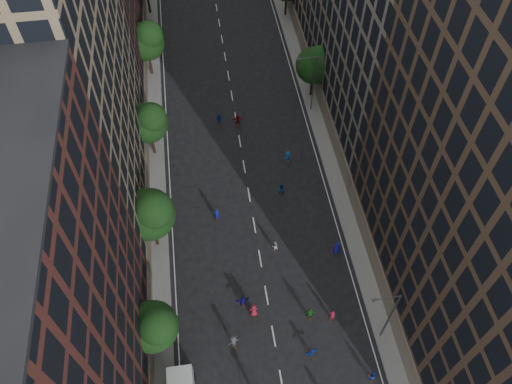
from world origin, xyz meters
TOP-DOWN VIEW (x-y plane):
  - ground at (0.00, 40.00)m, footprint 240.00×240.00m
  - sidewalk_left at (-12.00, 47.50)m, footprint 4.00×105.00m
  - sidewalk_right at (12.00, 47.50)m, footprint 4.00×105.00m
  - bldg_left_a at (-19.00, 11.00)m, footprint 14.00×22.00m
  - bldg_left_b at (-19.00, 35.00)m, footprint 14.00×26.00m
  - bldg_right_b at (19.00, 44.00)m, footprint 14.00×28.00m
  - tree_left_1 at (-11.02, 13.86)m, footprint 4.80×4.80m
  - tree_left_2 at (-10.99, 25.83)m, footprint 5.60×5.60m
  - tree_left_3 at (-11.02, 39.85)m, footprint 5.00×5.00m
  - tree_left_4 at (-11.00, 55.84)m, footprint 5.40×5.40m
  - tree_right_a at (11.38, 47.85)m, footprint 5.00×5.00m
  - streetlamp_near at (10.37, 12.00)m, footprint 2.64×0.22m
  - streetlamp_far at (10.37, 45.00)m, footprint 2.64×0.22m
  - skater_2 at (8.43, 8.04)m, footprint 0.84×0.71m
  - skater_4 at (-8.50, 10.71)m, footprint 1.05×0.66m
  - skater_5 at (3.34, 11.01)m, footprint 1.48×0.82m
  - skater_6 at (-1.65, 16.08)m, footprint 0.97×0.65m
  - skater_7 at (6.15, 14.46)m, footprint 0.73×0.63m
  - skater_8 at (1.79, 23.37)m, footprint 0.79×0.65m
  - skater_9 at (-4.05, 13.16)m, footprint 1.36×1.06m
  - skater_10 at (3.95, 14.91)m, footprint 1.19×0.64m
  - skater_11 at (-2.60, 17.33)m, footprint 1.50×0.63m
  - skater_12 at (8.50, 22.02)m, footprint 0.97×0.71m
  - skater_13 at (-4.19, 28.42)m, footprint 0.76×0.57m
  - skater_14 at (3.85, 31.16)m, footprint 0.82×0.65m
  - skater_15 at (5.63, 36.05)m, footprint 1.21×0.85m
  - skater_16 at (-2.33, 44.08)m, footprint 1.05×0.59m
  - skater_17 at (0.11, 43.55)m, footprint 1.63×0.54m

SIDE VIEW (x-z plane):
  - ground at x=0.00m, z-range 0.00..0.00m
  - sidewalk_left at x=-12.00m, z-range 0.00..0.15m
  - sidewalk_right at x=12.00m, z-range 0.00..0.15m
  - skater_8 at x=1.79m, z-range 0.00..1.49m
  - skater_5 at x=3.34m, z-range 0.00..1.52m
  - skater_2 at x=8.43m, z-range 0.00..1.53m
  - skater_11 at x=-2.60m, z-range 0.00..1.57m
  - skater_14 at x=3.85m, z-range 0.00..1.65m
  - skater_4 at x=-8.50m, z-range 0.00..1.66m
  - skater_16 at x=-2.33m, z-range 0.00..1.70m
  - skater_15 at x=5.63m, z-range 0.00..1.70m
  - skater_7 at x=6.15m, z-range 0.00..1.70m
  - skater_17 at x=0.11m, z-range 0.00..1.75m
  - skater_12 at x=8.50m, z-range 0.00..1.83m
  - skater_9 at x=-4.05m, z-range 0.00..1.86m
  - skater_13 at x=-4.19m, z-range 0.00..1.91m
  - skater_10 at x=3.95m, z-range 0.00..1.93m
  - skater_6 at x=-1.65m, z-range 0.00..1.94m
  - streetlamp_near at x=10.37m, z-range 0.64..9.70m
  - streetlamp_far at x=10.37m, z-range 0.64..9.70m
  - tree_left_1 at x=-11.02m, z-range 1.45..9.66m
  - tree_right_a at x=11.38m, z-range 1.43..9.83m
  - tree_left_3 at x=-11.02m, z-range 1.53..10.11m
  - tree_left_4 at x=-11.00m, z-range 1.56..10.63m
  - tree_left_2 at x=-10.99m, z-range 1.63..11.08m
  - bldg_left_a at x=-19.00m, z-range 0.00..30.00m
  - bldg_right_b at x=19.00m, z-range 0.00..33.00m
  - bldg_left_b at x=-19.00m, z-range 0.00..34.00m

